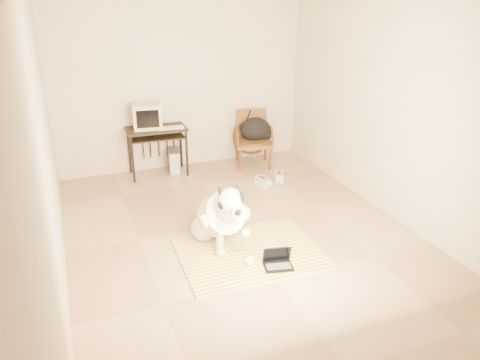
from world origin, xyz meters
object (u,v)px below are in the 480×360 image
dog (221,217)px  pc_tower (174,161)px  crt_monitor (147,116)px  backpack (257,130)px  rattan_chair (253,139)px  computer_desk (157,135)px  laptop (278,261)px

dog → pc_tower: bearing=88.9°
crt_monitor → backpack: crt_monitor is taller
pc_tower → rattan_chair: bearing=-6.2°
computer_desk → rattan_chair: 1.58m
computer_desk → rattan_chair: (1.57, -0.10, -0.21)m
pc_tower → rattan_chair: 1.35m
laptop → rattan_chair: (0.96, 2.98, 0.37)m
dog → crt_monitor: 2.59m
computer_desk → backpack: (1.63, -0.10, -0.07)m
computer_desk → dog: bearing=-85.1°
crt_monitor → backpack: (1.75, -0.18, -0.36)m
laptop → crt_monitor: 3.37m
computer_desk → backpack: 1.64m
crt_monitor → pc_tower: size_ratio=1.11×
dog → pc_tower: (0.05, 2.46, -0.17)m
pc_tower → backpack: size_ratio=0.75×
dog → computer_desk: bearing=94.9°
pc_tower → backpack: 1.44m
dog → backpack: 2.73m
laptop → crt_monitor: (-0.73, 3.17, 0.88)m
rattan_chair → backpack: size_ratio=1.60×
dog → backpack: dog is taller
crt_monitor → dog: bearing=-82.6°
dog → pc_tower: dog is taller
dog → backpack: size_ratio=2.25×
dog → rattan_chair: bearing=59.6°
pc_tower → rattan_chair: size_ratio=0.47×
crt_monitor → rattan_chair: crt_monitor is taller
laptop → pc_tower: size_ratio=0.83×
pc_tower → rattan_chair: rattan_chair is taller
laptop → pc_tower: bearing=96.5°
dog → rattan_chair: (1.36, 2.32, 0.09)m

